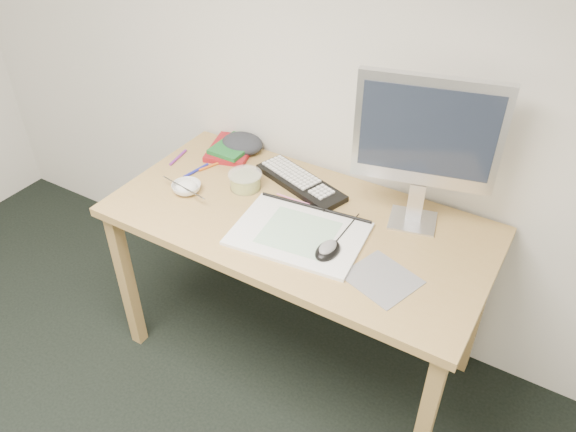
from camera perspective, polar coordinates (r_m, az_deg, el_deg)
name	(u,v)px	position (r m, az deg, el deg)	size (l,w,h in m)	color
desk	(298,235)	(2.10, 1.02, -1.99)	(1.40, 0.70, 0.75)	#A6854C
mousepad	(382,279)	(1.82, 9.52, -6.30)	(0.21, 0.19, 0.00)	gray
sketchpad	(299,234)	(1.96, 1.09, -1.81)	(0.45, 0.32, 0.01)	white
keyboard	(301,183)	(2.21, 1.28, 3.41)	(0.41, 0.13, 0.02)	black
monitor	(427,137)	(1.89, 13.91, 7.82)	(0.47, 0.18, 0.56)	silver
mouse	(328,248)	(1.87, 4.06, -3.23)	(0.07, 0.12, 0.04)	black
rice_bowl	(187,188)	(2.21, -10.27, 2.82)	(0.11, 0.11, 0.04)	white
chopsticks	(184,188)	(2.18, -10.55, 2.86)	(0.02, 0.02, 0.22)	#B8B8BB
fruit_tub	(245,181)	(2.20, -4.36, 3.61)	(0.13, 0.13, 0.06)	#EDC953
book_red	(232,149)	(2.45, -5.75, 6.81)	(0.18, 0.24, 0.02)	maroon
book_green	(234,146)	(2.43, -5.52, 7.06)	(0.14, 0.20, 0.02)	#186228
cloth_lump	(242,144)	(2.44, -4.68, 7.35)	(0.16, 0.13, 0.06)	#25282D
pencil_pink	(298,201)	(2.13, 0.98, 1.57)	(0.01, 0.01, 0.18)	pink
pencil_tan	(307,218)	(2.04, 1.90, -0.21)	(0.01, 0.01, 0.19)	tan
pencil_black	(341,215)	(2.06, 5.36, 0.09)	(0.01, 0.01, 0.19)	black
marker_blue	(196,171)	(2.33, -9.34, 4.57)	(0.01, 0.01, 0.13)	#1B2096
marker_orange	(211,166)	(2.35, -7.81, 5.09)	(0.01, 0.01, 0.12)	#C95C17
marker_purple	(178,157)	(2.43, -11.10, 5.87)	(0.01, 0.01, 0.13)	#72258A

